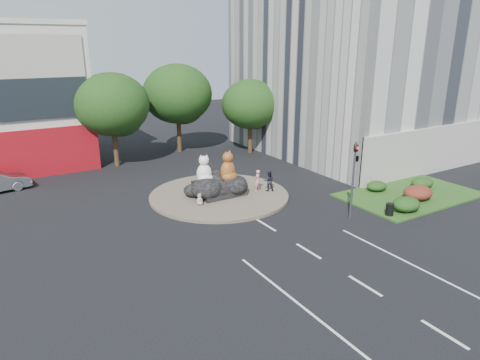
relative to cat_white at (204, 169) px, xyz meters
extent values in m
plane|color=black|center=(0.95, -10.41, -2.14)|extent=(120.00, 120.00, 0.00)
cylinder|color=brown|center=(0.95, -0.41, -2.04)|extent=(10.00, 10.00, 0.20)
cube|color=#2C4A18|center=(12.95, -7.41, -2.08)|extent=(10.00, 6.00, 0.12)
cylinder|color=#382314|center=(-3.05, 11.59, -0.27)|extent=(0.44, 0.44, 3.74)
ellipsoid|color=#123711|center=(-3.05, 11.59, 3.38)|extent=(6.46, 6.46, 5.49)
sphere|color=#123711|center=(-2.25, 12.09, 2.53)|extent=(4.25, 4.25, 4.25)
sphere|color=#123711|center=(-3.75, 11.29, 2.79)|extent=(3.74, 3.74, 3.74)
cylinder|color=#382314|center=(3.95, 13.59, -0.16)|extent=(0.44, 0.44, 3.96)
ellipsoid|color=#123711|center=(3.95, 13.59, 3.71)|extent=(6.84, 6.84, 5.81)
sphere|color=#123711|center=(4.75, 14.09, 2.81)|extent=(4.50, 4.50, 4.50)
sphere|color=#123711|center=(3.25, 13.29, 3.08)|extent=(3.96, 3.96, 3.96)
cylinder|color=#382314|center=(9.95, 9.59, -0.49)|extent=(0.44, 0.44, 3.30)
ellipsoid|color=#123711|center=(9.95, 9.59, 2.73)|extent=(5.70, 5.70, 4.84)
sphere|color=#123711|center=(10.75, 10.09, 1.98)|extent=(3.75, 3.75, 3.75)
sphere|color=#123711|center=(9.25, 9.29, 2.21)|extent=(3.30, 3.30, 3.30)
ellipsoid|color=#123711|center=(9.95, -9.41, -1.57)|extent=(2.00, 1.60, 0.90)
ellipsoid|color=#4E2114|center=(12.45, -8.41, -1.53)|extent=(2.20, 1.76, 0.99)
ellipsoid|color=#123711|center=(14.95, -6.91, -1.62)|extent=(1.80, 1.44, 0.81)
ellipsoid|color=#123711|center=(11.45, -5.61, -1.66)|extent=(1.60, 1.28, 0.72)
cylinder|color=#595B60|center=(5.95, -8.41, 0.36)|extent=(0.14, 0.14, 5.00)
imported|color=black|center=(5.95, -8.41, 2.06)|extent=(0.21, 0.26, 1.30)
imported|color=black|center=(6.15, -8.41, 1.86)|extent=(0.26, 1.24, 0.50)
sphere|color=red|center=(5.95, -8.59, 2.51)|extent=(0.18, 0.18, 0.18)
cylinder|color=#595B60|center=(13.95, -2.41, 1.86)|extent=(0.18, 0.18, 8.00)
cylinder|color=#595B60|center=(12.95, -2.41, 5.86)|extent=(2.00, 0.12, 0.12)
cube|color=silver|center=(11.95, -2.41, 5.76)|extent=(0.50, 0.22, 0.12)
imported|color=pink|center=(3.68, -1.27, -1.13)|extent=(0.70, 0.61, 1.61)
imported|color=black|center=(4.42, -1.69, -1.17)|extent=(0.94, 0.88, 1.53)
cylinder|color=black|center=(8.45, -9.36, -1.63)|extent=(0.53, 0.53, 0.78)
camera|label=1|loc=(-12.80, -26.12, 8.43)|focal=32.00mm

